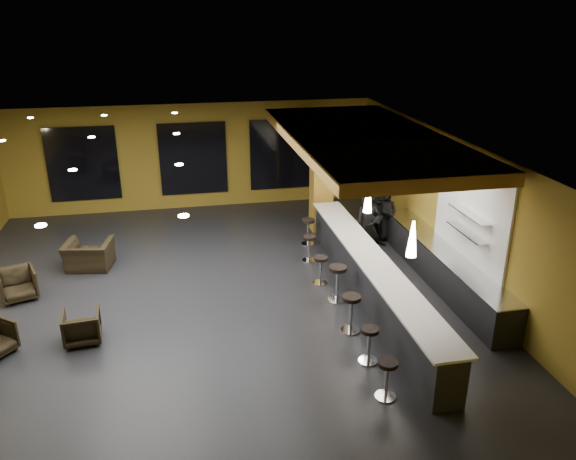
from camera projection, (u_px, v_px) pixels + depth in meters
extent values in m
cube|color=black|center=(210.00, 296.00, 13.36)|extent=(12.00, 13.00, 0.10)
cube|color=black|center=(201.00, 148.00, 12.04)|extent=(12.00, 13.00, 0.10)
cube|color=olive|center=(193.00, 156.00, 18.67)|extent=(12.00, 0.10, 3.50)
cube|color=olive|center=(242.00, 419.00, 6.73)|extent=(12.00, 0.10, 3.50)
cube|color=olive|center=(453.00, 208.00, 13.82)|extent=(0.10, 13.00, 3.50)
cube|color=#B68035|center=(364.00, 139.00, 13.76)|extent=(3.60, 8.00, 0.28)
cube|color=black|center=(83.00, 164.00, 17.94)|extent=(2.20, 0.06, 2.40)
cube|color=black|center=(193.00, 159.00, 18.59)|extent=(2.20, 0.06, 2.40)
cube|color=black|center=(282.00, 154.00, 19.14)|extent=(2.20, 0.06, 2.40)
cube|color=white|center=(471.00, 212.00, 12.80)|extent=(0.06, 3.20, 2.40)
cube|color=black|center=(371.00, 280.00, 12.92)|extent=(0.60, 8.00, 1.00)
cube|color=silver|center=(372.00, 260.00, 12.73)|extent=(0.78, 8.10, 0.05)
cube|color=black|center=(442.00, 267.00, 13.78)|extent=(0.70, 6.00, 0.86)
cube|color=silver|center=(443.00, 250.00, 13.61)|extent=(0.72, 6.00, 0.03)
cube|color=silver|center=(467.00, 232.00, 12.74)|extent=(0.30, 1.50, 0.03)
cube|color=silver|center=(470.00, 214.00, 12.57)|extent=(0.30, 1.50, 0.03)
cube|color=#A57925|center=(322.00, 174.00, 16.66)|extent=(0.60, 0.60, 3.50)
cone|color=white|center=(412.00, 239.00, 10.42)|extent=(0.20, 0.20, 0.70)
cone|color=white|center=(368.00, 198.00, 12.70)|extent=(0.20, 0.20, 0.70)
cone|color=white|center=(337.00, 169.00, 14.98)|extent=(0.20, 0.20, 0.70)
imported|color=black|center=(368.00, 226.00, 15.02)|extent=(0.68, 0.46, 1.82)
imported|color=black|center=(379.00, 217.00, 15.76)|extent=(0.87, 0.68, 1.76)
imported|color=black|center=(384.00, 213.00, 16.22)|extent=(0.89, 0.68, 1.64)
imported|color=black|center=(82.00, 326.00, 11.37)|extent=(0.78, 0.80, 0.67)
imported|color=black|center=(18.00, 284.00, 13.03)|extent=(1.00, 1.02, 0.73)
imported|color=black|center=(89.00, 255.00, 14.56)|extent=(1.31, 1.19, 0.75)
cylinder|color=silver|center=(385.00, 396.00, 9.82)|extent=(0.37, 0.37, 0.03)
cylinder|color=silver|center=(386.00, 381.00, 9.69)|extent=(0.07, 0.07, 0.65)
cylinder|color=black|center=(388.00, 363.00, 9.56)|extent=(0.36, 0.36, 0.07)
cylinder|color=silver|center=(368.00, 361.00, 10.81)|extent=(0.37, 0.37, 0.03)
cylinder|color=silver|center=(369.00, 346.00, 10.69)|extent=(0.07, 0.07, 0.66)
cylinder|color=black|center=(370.00, 330.00, 10.55)|extent=(0.36, 0.36, 0.07)
cylinder|color=silver|center=(350.00, 330.00, 11.83)|extent=(0.42, 0.42, 0.03)
cylinder|color=silver|center=(351.00, 315.00, 11.70)|extent=(0.07, 0.07, 0.74)
cylinder|color=black|center=(352.00, 298.00, 11.55)|extent=(0.40, 0.40, 0.08)
cylinder|color=silver|center=(337.00, 300.00, 13.08)|extent=(0.44, 0.44, 0.03)
cylinder|color=silver|center=(337.00, 285.00, 12.93)|extent=(0.08, 0.08, 0.77)
cylinder|color=black|center=(338.00, 268.00, 12.78)|extent=(0.42, 0.42, 0.09)
cylinder|color=silver|center=(320.00, 283.00, 13.88)|extent=(0.36, 0.36, 0.03)
cylinder|color=silver|center=(320.00, 271.00, 13.76)|extent=(0.06, 0.06, 0.63)
cylinder|color=black|center=(321.00, 258.00, 13.63)|extent=(0.34, 0.34, 0.07)
cylinder|color=silver|center=(309.00, 260.00, 15.12)|extent=(0.36, 0.36, 0.03)
cylinder|color=silver|center=(309.00, 249.00, 15.00)|extent=(0.06, 0.06, 0.64)
cylinder|color=black|center=(309.00, 237.00, 14.87)|extent=(0.35, 0.35, 0.07)
cylinder|color=silver|center=(308.00, 244.00, 16.18)|extent=(0.39, 0.39, 0.03)
cylinder|color=silver|center=(308.00, 233.00, 16.06)|extent=(0.07, 0.07, 0.68)
cylinder|color=black|center=(308.00, 221.00, 15.92)|extent=(0.37, 0.37, 0.08)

